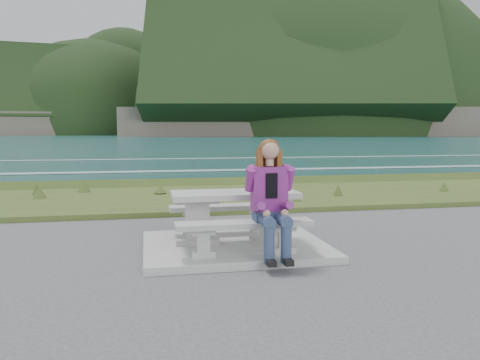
# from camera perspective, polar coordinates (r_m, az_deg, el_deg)

# --- Properties ---
(concrete_slab) EXTENTS (2.60, 2.10, 0.10)m
(concrete_slab) POSITION_cam_1_polar(r_m,az_deg,el_deg) (6.86, -0.66, -8.07)
(concrete_slab) COLOR #A7A7A2
(concrete_slab) RESTS_ON ground
(picnic_table) EXTENTS (1.80, 0.75, 0.75)m
(picnic_table) POSITION_cam_1_polar(r_m,az_deg,el_deg) (6.74, -0.66, -2.84)
(picnic_table) COLOR #A7A7A2
(picnic_table) RESTS_ON concrete_slab
(bench_landward) EXTENTS (1.80, 0.35, 0.45)m
(bench_landward) POSITION_cam_1_polar(r_m,az_deg,el_deg) (6.10, 0.57, -6.00)
(bench_landward) COLOR #A7A7A2
(bench_landward) RESTS_ON concrete_slab
(bench_seaward) EXTENTS (1.80, 0.35, 0.45)m
(bench_seaward) POSITION_cam_1_polar(r_m,az_deg,el_deg) (7.45, -1.67, -3.80)
(bench_seaward) COLOR #A7A7A2
(bench_seaward) RESTS_ON concrete_slab
(grass_verge) EXTENTS (160.00, 4.50, 0.22)m
(grass_verge) POSITION_cam_1_polar(r_m,az_deg,el_deg) (11.73, -5.23, -2.44)
(grass_verge) COLOR #364B1C
(grass_verge) RESTS_ON ground
(shore_drop) EXTENTS (160.00, 0.80, 2.20)m
(shore_drop) POSITION_cam_1_polar(r_m,az_deg,el_deg) (14.59, -6.46, -0.79)
(shore_drop) COLOR #63574A
(shore_drop) RESTS_ON ground
(ocean) EXTENTS (1600.00, 1600.00, 0.09)m
(ocean) POSITION_cam_1_polar(r_m,az_deg,el_deg) (31.84, -9.12, -0.30)
(ocean) COLOR #1D5154
(ocean) RESTS_ON ground
(headland_range) EXTENTS (729.83, 363.95, 225.88)m
(headland_range) POSITION_cam_1_polar(r_m,az_deg,el_deg) (447.78, 14.00, 6.89)
(headland_range) COLOR #63574A
(headland_range) RESTS_ON ground
(seated_woman) EXTENTS (0.45, 0.79, 1.52)m
(seated_woman) POSITION_cam_1_polar(r_m,az_deg,el_deg) (6.00, 3.93, -4.19)
(seated_woman) COLOR navy
(seated_woman) RESTS_ON concrete_slab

